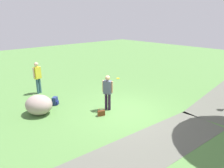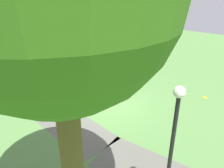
{
  "view_description": "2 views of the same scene",
  "coord_description": "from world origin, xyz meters",
  "px_view_note": "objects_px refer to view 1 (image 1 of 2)",
  "views": [
    {
      "loc": [
        6.08,
        5.93,
        4.13
      ],
      "look_at": [
        -0.24,
        -1.01,
        1.06
      ],
      "focal_mm": 32.25,
      "sensor_mm": 36.0,
      "label": 1
    },
    {
      "loc": [
        -6.52,
        7.76,
        5.72
      ],
      "look_at": [
        -0.19,
        0.15,
        1.32
      ],
      "focal_mm": 34.75,
      "sensor_mm": 36.0,
      "label": 2
    }
  ],
  "objects_px": {
    "lawn_boulder": "(39,105)",
    "frisbee_on_grass": "(118,78)",
    "passerby_on_path": "(37,75)",
    "handbag_on_grass": "(101,113)",
    "woman_with_handbag": "(108,90)",
    "backpack_by_boulder": "(55,101)"
  },
  "relations": [
    {
      "from": "woman_with_handbag",
      "to": "handbag_on_grass",
      "type": "xyz_separation_m",
      "value": [
        0.63,
        0.28,
        -0.83
      ]
    },
    {
      "from": "woman_with_handbag",
      "to": "frisbee_on_grass",
      "type": "relative_size",
      "value": 7.03
    },
    {
      "from": "passerby_on_path",
      "to": "backpack_by_boulder",
      "type": "bearing_deg",
      "value": 87.34
    },
    {
      "from": "passerby_on_path",
      "to": "handbag_on_grass",
      "type": "xyz_separation_m",
      "value": [
        -0.84,
        4.62,
        -0.93
      ]
    },
    {
      "from": "lawn_boulder",
      "to": "backpack_by_boulder",
      "type": "distance_m",
      "value": 1.12
    },
    {
      "from": "backpack_by_boulder",
      "to": "frisbee_on_grass",
      "type": "distance_m",
      "value": 5.65
    },
    {
      "from": "handbag_on_grass",
      "to": "backpack_by_boulder",
      "type": "xyz_separation_m",
      "value": [
        0.94,
        -2.48,
        0.05
      ]
    },
    {
      "from": "woman_with_handbag",
      "to": "frisbee_on_grass",
      "type": "xyz_separation_m",
      "value": [
        -3.95,
        -3.4,
        -0.96
      ]
    },
    {
      "from": "handbag_on_grass",
      "to": "frisbee_on_grass",
      "type": "distance_m",
      "value": 5.88
    },
    {
      "from": "frisbee_on_grass",
      "to": "woman_with_handbag",
      "type": "bearing_deg",
      "value": 40.72
    },
    {
      "from": "lawn_boulder",
      "to": "frisbee_on_grass",
      "type": "xyz_separation_m",
      "value": [
        -6.52,
        -1.64,
        -0.43
      ]
    },
    {
      "from": "woman_with_handbag",
      "to": "backpack_by_boulder",
      "type": "distance_m",
      "value": 2.81
    },
    {
      "from": "woman_with_handbag",
      "to": "frisbee_on_grass",
      "type": "height_order",
      "value": "woman_with_handbag"
    },
    {
      "from": "passerby_on_path",
      "to": "backpack_by_boulder",
      "type": "xyz_separation_m",
      "value": [
        0.1,
        2.14,
        -0.88
      ]
    },
    {
      "from": "handbag_on_grass",
      "to": "frisbee_on_grass",
      "type": "bearing_deg",
      "value": -141.21
    },
    {
      "from": "lawn_boulder",
      "to": "woman_with_handbag",
      "type": "distance_m",
      "value": 3.16
    },
    {
      "from": "handbag_on_grass",
      "to": "frisbee_on_grass",
      "type": "relative_size",
      "value": 1.49
    },
    {
      "from": "passerby_on_path",
      "to": "backpack_by_boulder",
      "type": "distance_m",
      "value": 2.31
    },
    {
      "from": "passerby_on_path",
      "to": "frisbee_on_grass",
      "type": "height_order",
      "value": "passerby_on_path"
    },
    {
      "from": "passerby_on_path",
      "to": "handbag_on_grass",
      "type": "height_order",
      "value": "passerby_on_path"
    },
    {
      "from": "woman_with_handbag",
      "to": "passerby_on_path",
      "type": "xyz_separation_m",
      "value": [
        1.47,
        -4.34,
        0.09
      ]
    },
    {
      "from": "woman_with_handbag",
      "to": "backpack_by_boulder",
      "type": "xyz_separation_m",
      "value": [
        1.57,
        -2.2,
        -0.78
      ]
    }
  ]
}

